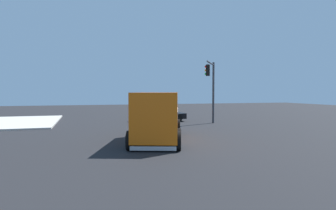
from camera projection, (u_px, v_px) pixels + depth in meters
ground_plane at (158, 139)px, 17.96m from camera, size 100.00×100.00×0.00m
delivery_truck at (158, 116)px, 17.39m from camera, size 8.07×4.89×2.95m
traffic_light_primary at (211, 83)px, 25.96m from camera, size 3.05×2.12×5.78m
pickup_black at (159, 114)px, 28.59m from camera, size 2.25×5.20×1.38m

